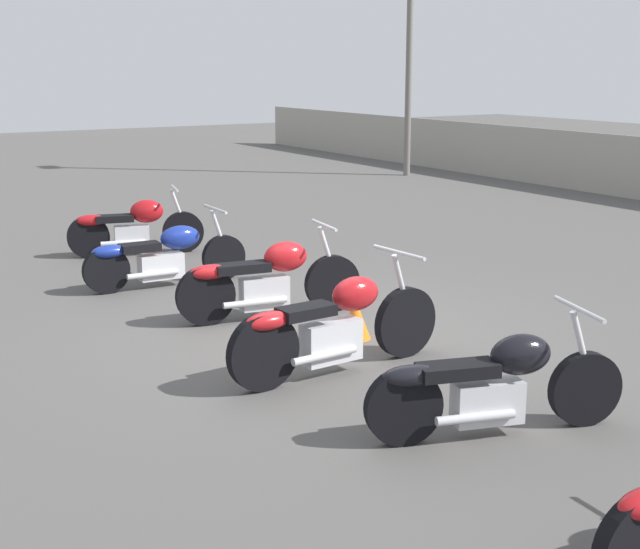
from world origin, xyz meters
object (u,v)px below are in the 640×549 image
Objects in this scene: motorcycle_slot_0 at (134,227)px; traffic_cone_far at (355,318)px; motorcycle_slot_2 at (267,279)px; motorcycle_slot_1 at (163,256)px; motorcycle_slot_3 at (334,326)px; motorcycle_slot_4 at (491,384)px.

motorcycle_slot_0 reaches higher than traffic_cone_far.
motorcycle_slot_2 is 1.21m from traffic_cone_far.
motorcycle_slot_1 is 2.00m from motorcycle_slot_2.
motorcycle_slot_3 is at bearing -0.93° from motorcycle_slot_2.
traffic_cone_far is at bearing 29.17° from motorcycle_slot_2.
motorcycle_slot_2 is (1.95, 0.43, 0.05)m from motorcycle_slot_1.
motorcycle_slot_0 is 3.95m from motorcycle_slot_2.
motorcycle_slot_4 is (7.61, -0.00, -0.02)m from motorcycle_slot_0.
motorcycle_slot_3 reaches higher than motorcycle_slot_1.
motorcycle_slot_4 is (3.66, -0.08, -0.03)m from motorcycle_slot_2.
motorcycle_slot_2 is at bearing 14.46° from motorcycle_slot_1.
motorcycle_slot_3 is 1.10m from traffic_cone_far.
traffic_cone_far is at bearing -173.78° from motorcycle_slot_4.
motorcycle_slot_4 is at bearing -10.85° from traffic_cone_far.
traffic_cone_far is at bearing 132.65° from motorcycle_slot_3.
motorcycle_slot_1 is at bearing -159.38° from motorcycle_slot_4.
motorcycle_slot_3 is at bearing -154.75° from motorcycle_slot_4.
motorcycle_slot_3 reaches higher than traffic_cone_far.
motorcycle_slot_2 is 4.97× the size of traffic_cone_far.
motorcycle_slot_3 is at bearing -43.82° from traffic_cone_far.
motorcycle_slot_1 is at bearing -164.72° from traffic_cone_far.
motorcycle_slot_0 is 0.91× the size of motorcycle_slot_1.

